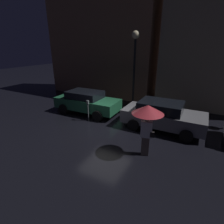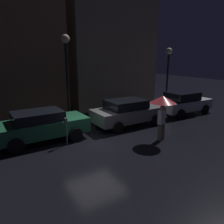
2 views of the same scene
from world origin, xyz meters
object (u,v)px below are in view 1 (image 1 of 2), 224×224
(parked_car_grey, at_px, (162,115))
(pedestrian_with_umbrella, at_px, (148,115))
(street_lamp_near, at_px, (135,53))
(parking_meter, at_px, (88,108))
(parked_car_green, at_px, (87,102))

(parked_car_grey, relative_size, pedestrian_with_umbrella, 1.96)
(parked_car_grey, distance_m, street_lamp_near, 4.66)
(pedestrian_with_umbrella, bearing_deg, parking_meter, 140.82)
(pedestrian_with_umbrella, bearing_deg, street_lamp_near, 101.04)
(parked_car_green, xyz_separation_m, parked_car_grey, (4.85, -0.05, -0.00))
(parked_car_green, height_order, pedestrian_with_umbrella, pedestrian_with_umbrella)
(parked_car_green, height_order, parking_meter, parked_car_green)
(pedestrian_with_umbrella, height_order, street_lamp_near, street_lamp_near)
(pedestrian_with_umbrella, distance_m, parking_meter, 4.48)
(street_lamp_near, bearing_deg, pedestrian_with_umbrella, -63.56)
(parked_car_green, bearing_deg, parking_meter, -52.80)
(street_lamp_near, bearing_deg, parked_car_green, -132.87)
(parked_car_green, distance_m, parking_meter, 1.33)
(parked_car_grey, height_order, parking_meter, parked_car_grey)
(parked_car_grey, height_order, street_lamp_near, street_lamp_near)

